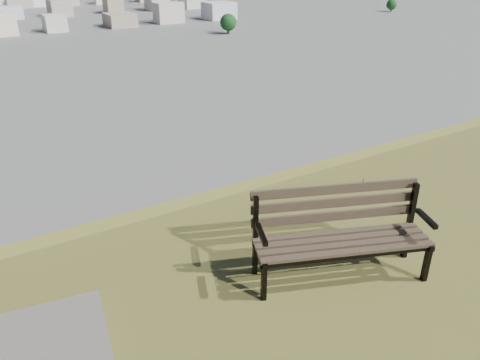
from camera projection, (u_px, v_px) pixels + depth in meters
park_bench at (340, 229)px, 4.77m from camera, size 1.86×1.17×0.93m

